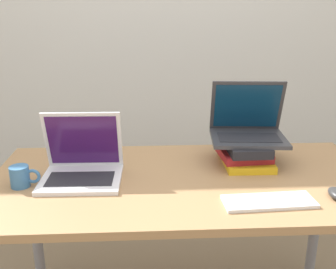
{
  "coord_description": "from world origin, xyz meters",
  "views": [
    {
      "loc": [
        -0.14,
        -1.02,
        1.4
      ],
      "look_at": [
        -0.07,
        0.37,
        0.94
      ],
      "focal_mm": 42.0,
      "sensor_mm": 36.0,
      "label": 1
    }
  ],
  "objects_px": {
    "book_stack": "(245,152)",
    "mug": "(21,177)",
    "laptop_on_books": "(248,127)",
    "wireless_keyboard": "(269,201)",
    "laptop_left": "(82,166)"
  },
  "relations": [
    {
      "from": "book_stack",
      "to": "mug",
      "type": "distance_m",
      "value": 0.9
    },
    {
      "from": "mug",
      "to": "book_stack",
      "type": "bearing_deg",
      "value": 11.61
    },
    {
      "from": "laptop_on_books",
      "to": "wireless_keyboard",
      "type": "bearing_deg",
      "value": -92.28
    },
    {
      "from": "book_stack",
      "to": "laptop_left",
      "type": "bearing_deg",
      "value": -169.97
    },
    {
      "from": "book_stack",
      "to": "laptop_on_books",
      "type": "relative_size",
      "value": 0.79
    },
    {
      "from": "laptop_left",
      "to": "laptop_on_books",
      "type": "xyz_separation_m",
      "value": [
        0.68,
        0.15,
        0.1
      ]
    },
    {
      "from": "book_stack",
      "to": "mug",
      "type": "height_order",
      "value": "book_stack"
    },
    {
      "from": "book_stack",
      "to": "wireless_keyboard",
      "type": "height_order",
      "value": "book_stack"
    },
    {
      "from": "laptop_on_books",
      "to": "wireless_keyboard",
      "type": "distance_m",
      "value": 0.42
    },
    {
      "from": "laptop_left",
      "to": "wireless_keyboard",
      "type": "relative_size",
      "value": 0.97
    },
    {
      "from": "laptop_left",
      "to": "mug",
      "type": "distance_m",
      "value": 0.22
    },
    {
      "from": "wireless_keyboard",
      "to": "mug",
      "type": "height_order",
      "value": "mug"
    },
    {
      "from": "book_stack",
      "to": "mug",
      "type": "xyz_separation_m",
      "value": [
        -0.88,
        -0.18,
        -0.01
      ]
    },
    {
      "from": "laptop_left",
      "to": "laptop_on_books",
      "type": "bearing_deg",
      "value": 12.68
    },
    {
      "from": "mug",
      "to": "laptop_left",
      "type": "bearing_deg",
      "value": 16.41
    }
  ]
}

